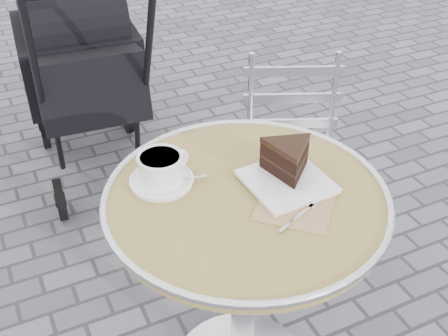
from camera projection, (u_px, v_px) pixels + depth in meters
name	position (u px, v px, depth m)	size (l,w,h in m)	color
cafe_table	(245.00, 244.00, 1.48)	(0.72, 0.72, 0.74)	silver
cappuccino_set	(162.00, 171.00, 1.41)	(0.19, 0.16, 0.08)	white
cake_plate_set	(288.00, 164.00, 1.41)	(0.26, 0.33, 0.11)	tan
bistro_chair	(292.00, 137.00, 2.06)	(0.47, 0.47, 0.79)	silver
baby_stroller	(83.00, 74.00, 2.52)	(0.54, 1.04, 1.05)	black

